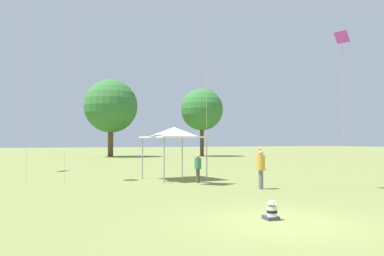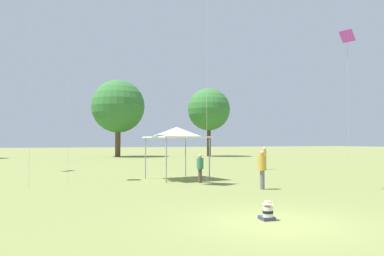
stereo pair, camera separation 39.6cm
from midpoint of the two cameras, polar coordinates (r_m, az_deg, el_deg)
The scene contains 9 objects.
ground_plane at distance 10.78m, azimuth 13.85°, elevation -13.88°, with size 300.00×300.00×0.00m, color olive.
seated_toddler at distance 11.04m, azimuth 12.47°, elevation -12.40°, with size 0.42×0.50×0.55m.
person_standing_0 at distance 17.85m, azimuth 11.27°, elevation -5.75°, with size 0.56×0.56×1.81m.
person_standing_1 at distance 20.32m, azimuth 1.80°, elevation -5.83°, with size 0.49×0.49×1.53m.
person_standing_2 at distance 30.70m, azimuth 11.36°, elevation -4.18°, with size 0.40×0.40×1.78m.
canopy_tent at distance 22.08m, azimuth -1.82°, elevation -0.72°, with size 3.46×3.46×3.09m.
kite_2 at distance 28.92m, azimuth 22.94°, elevation 12.19°, with size 0.88×1.08×9.96m.
distant_tree_0 at distance 57.68m, azimuth -11.01°, elevation 3.24°, with size 7.99×7.99×11.62m.
distant_tree_1 at distance 58.31m, azimuth 2.77°, elevation 2.82°, with size 6.56×6.56×10.57m.
Camera 2 is at (-6.16, -8.51, 2.20)m, focal length 35.00 mm.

